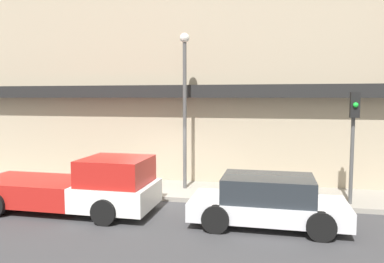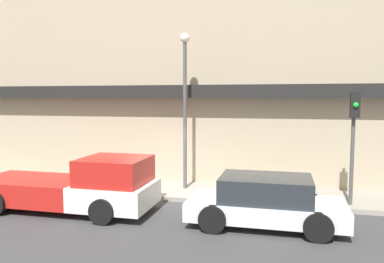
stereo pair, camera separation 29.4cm
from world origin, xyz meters
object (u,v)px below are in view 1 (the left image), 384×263
object	(u,v)px
pickup_truck	(78,187)
fire_hydrant	(302,189)
street_lamp	(185,93)
traffic_light	(353,128)
parked_car	(268,201)

from	to	relation	value
pickup_truck	fire_hydrant	distance (m)	7.35
street_lamp	traffic_light	size ratio (longest dim) A/B	1.61
fire_hydrant	street_lamp	bearing A→B (deg)	170.49
pickup_truck	traffic_light	world-z (taller)	traffic_light
parked_car	fire_hydrant	distance (m)	2.61
fire_hydrant	traffic_light	distance (m)	2.62
street_lamp	parked_car	bearing A→B (deg)	-44.43
pickup_truck	parked_car	distance (m)	5.87
parked_car	street_lamp	world-z (taller)	street_lamp
fire_hydrant	street_lamp	size ratio (longest dim) A/B	0.12
street_lamp	pickup_truck	bearing A→B (deg)	-131.51
pickup_truck	street_lamp	xyz separation A→B (m)	(2.73, 3.08, 2.98)
parked_car	traffic_light	size ratio (longest dim) A/B	1.20
traffic_light	parked_car	bearing A→B (deg)	-140.94
parked_car	traffic_light	xyz separation A→B (m)	(2.59, 2.10, 1.95)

